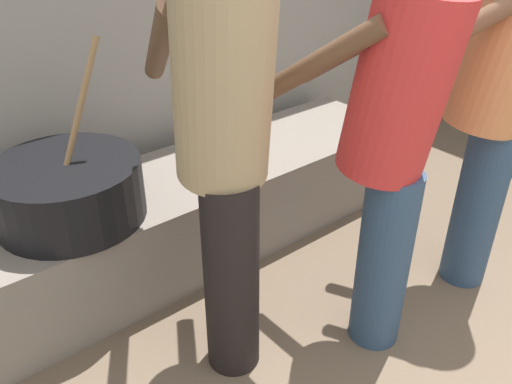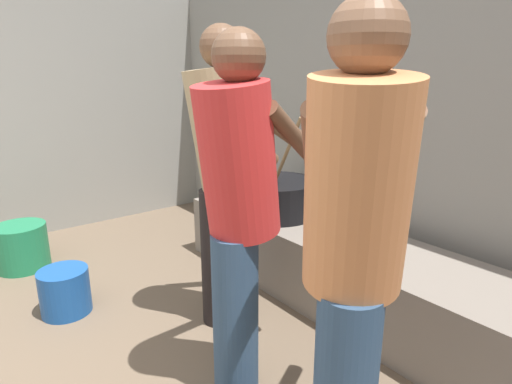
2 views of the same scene
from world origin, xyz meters
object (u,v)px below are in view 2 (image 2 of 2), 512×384
object	(u,v)px
cook_in_tan_shirt	(223,163)
bucket_green_plastic	(22,247)
bucket_blue_plastic	(65,291)
cook_in_orange_shirt	(354,243)
cook_in_red_shirt	(239,201)
cooking_pot_main	(275,197)

from	to	relation	value
cook_in_tan_shirt	bucket_green_plastic	xyz separation A→B (m)	(-1.50, -0.80, -0.77)
bucket_blue_plastic	cook_in_orange_shirt	bearing A→B (deg)	13.74
cook_in_red_shirt	bucket_green_plastic	bearing A→B (deg)	-165.02
cook_in_tan_shirt	bucket_green_plastic	size ratio (longest dim) A/B	4.48
bucket_green_plastic	cook_in_red_shirt	bearing A→B (deg)	14.98
cooking_pot_main	cook_in_orange_shirt	xyz separation A→B (m)	(1.41, -0.93, 0.35)
cook_in_red_shirt	bucket_blue_plastic	world-z (taller)	cook_in_red_shirt
cook_in_orange_shirt	cook_in_red_shirt	world-z (taller)	cook_in_orange_shirt
cooking_pot_main	cook_in_orange_shirt	distance (m)	1.73
cook_in_red_shirt	cooking_pot_main	bearing A→B (deg)	131.82
cook_in_tan_shirt	bucket_green_plastic	world-z (taller)	cook_in_tan_shirt
cook_in_orange_shirt	cook_in_red_shirt	xyz separation A→B (m)	(-0.61, 0.03, -0.02)
cook_in_tan_shirt	cook_in_orange_shirt	xyz separation A→B (m)	(1.11, -0.29, -0.03)
cook_in_orange_shirt	cook_in_red_shirt	bearing A→B (deg)	177.59
cooking_pot_main	cook_in_orange_shirt	size ratio (longest dim) A/B	0.44
cook_in_tan_shirt	bucket_blue_plastic	bearing A→B (deg)	-132.49
cooking_pot_main	cook_in_red_shirt	bearing A→B (deg)	-48.18
cook_in_orange_shirt	cooking_pot_main	bearing A→B (deg)	146.67
cook_in_red_shirt	bucket_green_plastic	distance (m)	2.20
cooking_pot_main	bucket_green_plastic	size ratio (longest dim) A/B	1.91
cook_in_tan_shirt	cook_in_orange_shirt	distance (m)	1.14
cooking_pot_main	bucket_green_plastic	bearing A→B (deg)	-129.63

